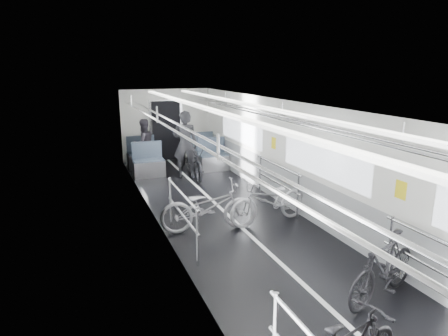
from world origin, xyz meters
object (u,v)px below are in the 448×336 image
object	(u,v)px
bike_left_far	(208,207)
person_standing	(185,145)
bike_right_mid	(270,200)
bike_aisle	(195,162)
bike_right_near	(383,268)
person_seated	(144,144)

from	to	relation	value
bike_left_far	person_standing	size ratio (longest dim) A/B	0.97
bike_left_far	bike_right_mid	distance (m)	1.29
bike_aisle	person_standing	size ratio (longest dim) A/B	0.92
bike_left_far	bike_right_mid	world-z (taller)	bike_left_far
bike_right_near	bike_aisle	bearing A→B (deg)	166.48
bike_right_near	person_standing	bearing A→B (deg)	168.31
bike_left_far	bike_right_near	distance (m)	3.43
bike_right_near	bike_right_mid	bearing A→B (deg)	164.66
bike_aisle	person_standing	xyz separation A→B (m)	(-0.24, 0.10, 0.50)
bike_right_mid	person_seated	xyz separation A→B (m)	(-1.58, 5.50, 0.30)
bike_right_mid	bike_right_near	bearing A→B (deg)	-5.02
bike_aisle	person_standing	distance (m)	0.56
bike_right_mid	bike_aisle	xyz separation A→B (m)	(-0.42, 3.88, -0.01)
bike_right_mid	person_standing	distance (m)	4.07
bike_aisle	bike_left_far	bearing A→B (deg)	-99.29
person_standing	person_seated	size ratio (longest dim) A/B	1.24
bike_left_far	bike_right_near	bearing A→B (deg)	-147.30
bike_right_near	bike_right_mid	xyz separation A→B (m)	(-0.15, 3.05, 0.00)
person_seated	person_standing	bearing A→B (deg)	104.05
bike_left_far	person_seated	bearing A→B (deg)	10.76
bike_right_mid	bike_aisle	size ratio (longest dim) A/B	1.03
bike_left_far	bike_right_near	xyz separation A→B (m)	(1.45, -3.11, -0.01)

